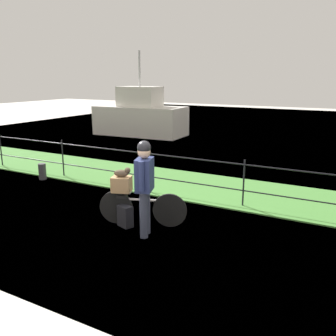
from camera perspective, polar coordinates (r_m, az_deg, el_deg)
name	(u,v)px	position (r m, az deg, el deg)	size (l,w,h in m)	color
ground_plane	(130,234)	(6.74, -5.81, -10.04)	(60.00, 60.00, 0.00)	beige
grass_strip	(204,187)	(9.42, 5.48, -2.92)	(27.00, 2.40, 0.03)	#478438
harbor_water	(285,136)	(18.31, 17.44, 4.66)	(30.00, 30.00, 0.00)	#426684
iron_fence	(189,172)	(8.49, 3.19, -0.61)	(18.04, 0.04, 1.03)	black
bicycle_main	(142,208)	(7.02, -4.04, -6.05)	(1.58, 0.59, 0.63)	black
wooden_crate	(122,184)	(6.98, -7.09, -2.45)	(0.35, 0.28, 0.28)	#A87F51
terrier_dog	(123,173)	(6.91, -6.94, -0.71)	(0.32, 0.23, 0.18)	#4C3D2D
cyclist_person	(145,180)	(6.36, -3.60, -1.86)	(0.38, 0.51, 1.68)	#383D51
backpack_on_paving	(125,216)	(7.02, -6.53, -7.29)	(0.28, 0.18, 0.40)	black
mooring_bollard	(42,171)	(10.64, -18.61, -0.51)	(0.20, 0.20, 0.43)	#38383D
moored_boat_mid	(140,117)	(17.80, -4.26, 7.83)	(4.31, 2.04, 3.85)	silver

